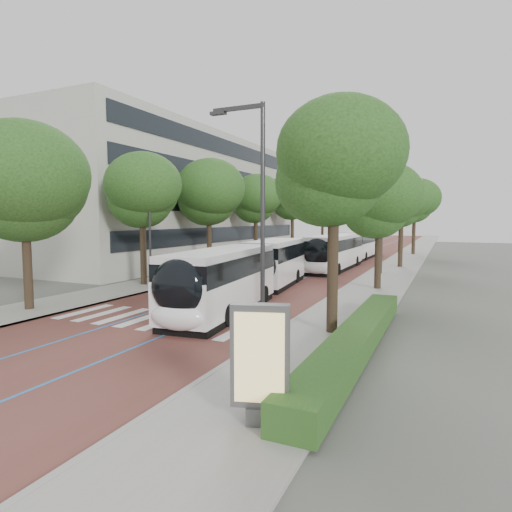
# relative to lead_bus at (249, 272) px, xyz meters

# --- Properties ---
(ground) EXTENTS (160.00, 160.00, 0.00)m
(ground) POSITION_rel_lead_bus_xyz_m (-1.42, -7.36, -1.63)
(ground) COLOR #51544C
(ground) RESTS_ON ground
(road) EXTENTS (11.00, 140.00, 0.02)m
(road) POSITION_rel_lead_bus_xyz_m (-1.42, 32.64, -1.62)
(road) COLOR brown
(road) RESTS_ON ground
(sidewalk_left) EXTENTS (4.00, 140.00, 0.12)m
(sidewalk_left) POSITION_rel_lead_bus_xyz_m (-8.92, 32.64, -1.57)
(sidewalk_left) COLOR gray
(sidewalk_left) RESTS_ON ground
(sidewalk_right) EXTENTS (4.00, 140.00, 0.12)m
(sidewalk_right) POSITION_rel_lead_bus_xyz_m (6.08, 32.64, -1.57)
(sidewalk_right) COLOR gray
(sidewalk_right) RESTS_ON ground
(kerb_left) EXTENTS (0.20, 140.00, 0.14)m
(kerb_left) POSITION_rel_lead_bus_xyz_m (-7.02, 32.64, -1.57)
(kerb_left) COLOR gray
(kerb_left) RESTS_ON ground
(kerb_right) EXTENTS (0.20, 140.00, 0.14)m
(kerb_right) POSITION_rel_lead_bus_xyz_m (4.18, 32.64, -1.57)
(kerb_right) COLOR gray
(kerb_right) RESTS_ON ground
(zebra_crossing) EXTENTS (10.55, 3.60, 0.01)m
(zebra_crossing) POSITION_rel_lead_bus_xyz_m (-1.22, -6.36, -1.60)
(zebra_crossing) COLOR silver
(zebra_crossing) RESTS_ON ground
(lane_line_left) EXTENTS (0.12, 126.00, 0.01)m
(lane_line_left) POSITION_rel_lead_bus_xyz_m (-3.02, 32.64, -1.60)
(lane_line_left) COLOR #246EB5
(lane_line_left) RESTS_ON road
(lane_line_right) EXTENTS (0.12, 126.00, 0.01)m
(lane_line_right) POSITION_rel_lead_bus_xyz_m (0.18, 32.64, -1.60)
(lane_line_right) COLOR #246EB5
(lane_line_right) RESTS_ON road
(office_building) EXTENTS (18.11, 40.00, 14.00)m
(office_building) POSITION_rel_lead_bus_xyz_m (-20.90, 20.64, 5.37)
(office_building) COLOR #98968D
(office_building) RESTS_ON ground
(hedge) EXTENTS (1.20, 14.00, 0.80)m
(hedge) POSITION_rel_lead_bus_xyz_m (7.68, -7.36, -1.11)
(hedge) COLOR #214919
(hedge) RESTS_ON sidewalk_right
(streetlight_near) EXTENTS (1.82, 0.20, 8.00)m
(streetlight_near) POSITION_rel_lead_bus_xyz_m (5.20, -10.36, 3.19)
(streetlight_near) COLOR #303032
(streetlight_near) RESTS_ON sidewalk_right
(streetlight_far) EXTENTS (1.82, 0.20, 8.00)m
(streetlight_far) POSITION_rel_lead_bus_xyz_m (5.20, 14.64, 3.19)
(streetlight_far) COLOR #303032
(streetlight_far) RESTS_ON sidewalk_right
(lamp_post_left) EXTENTS (0.14, 0.14, 8.00)m
(lamp_post_left) POSITION_rel_lead_bus_xyz_m (-7.52, 0.64, 2.49)
(lamp_post_left) COLOR #303032
(lamp_post_left) RESTS_ON sidewalk_left
(trees_left) EXTENTS (6.24, 60.70, 9.48)m
(trees_left) POSITION_rel_lead_bus_xyz_m (-8.92, 15.25, 5.05)
(trees_left) COLOR black
(trees_left) RESTS_ON ground
(trees_right) EXTENTS (5.85, 47.44, 9.25)m
(trees_right) POSITION_rel_lead_bus_xyz_m (6.28, 17.42, 4.71)
(trees_right) COLOR black
(trees_right) RESTS_ON ground
(lead_bus) EXTENTS (4.37, 18.55, 3.20)m
(lead_bus) POSITION_rel_lead_bus_xyz_m (0.00, 0.00, 0.00)
(lead_bus) COLOR black
(lead_bus) RESTS_ON ground
(bus_queued_0) EXTENTS (2.66, 12.42, 3.20)m
(bus_queued_0) POSITION_rel_lead_bus_xyz_m (0.96, 16.24, -0.00)
(bus_queued_0) COLOR white
(bus_queued_0) RESTS_ON ground
(bus_queued_1) EXTENTS (2.80, 12.45, 3.20)m
(bus_queued_1) POSITION_rel_lead_bus_xyz_m (0.90, 29.58, -0.00)
(bus_queued_1) COLOR white
(bus_queued_1) RESTS_ON ground
(ad_panel) EXTENTS (1.35, 0.71, 2.71)m
(ad_panel) POSITION_rel_lead_bus_xyz_m (6.77, -13.70, -0.09)
(ad_panel) COLOR #59595B
(ad_panel) RESTS_ON sidewalk_right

